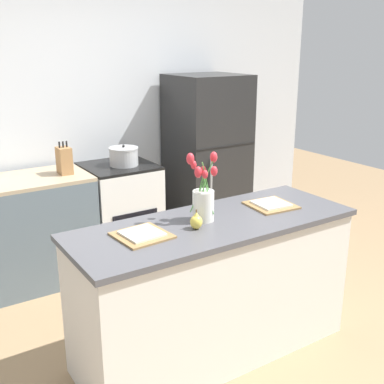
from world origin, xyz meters
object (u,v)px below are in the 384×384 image
at_px(stove_range, 121,213).
at_px(plate_setting_right, 271,205).
at_px(plate_setting_left, 142,235).
at_px(flower_vase, 203,199).
at_px(cooking_pot, 124,156).
at_px(pear_figurine, 196,221).
at_px(knife_block, 64,160).
at_px(refrigerator, 207,160).

height_order(stove_range, plate_setting_right, plate_setting_right).
bearing_deg(plate_setting_left, flower_vase, 3.15).
distance_m(flower_vase, cooking_pot, 1.52).
distance_m(plate_setting_right, cooking_pot, 1.57).
height_order(stove_range, pear_figurine, pear_figurine).
bearing_deg(plate_setting_right, pear_figurine, -173.88).
bearing_deg(flower_vase, cooking_pot, 83.00).
relative_size(flower_vase, knife_block, 1.58).
xyz_separation_m(flower_vase, knife_block, (-0.34, 1.51, -0.03)).
xyz_separation_m(stove_range, plate_setting_left, (-0.58, -1.57, 0.46)).
bearing_deg(knife_block, plate_setting_right, -60.43).
xyz_separation_m(refrigerator, knife_block, (-1.44, -0.04, 0.19)).
bearing_deg(pear_figurine, plate_setting_right, 6.12).
distance_m(flower_vase, plate_setting_right, 0.54).
bearing_deg(pear_figurine, stove_range, 80.99).
relative_size(refrigerator, cooking_pot, 6.46).
distance_m(pear_figurine, cooking_pot, 1.63).
xyz_separation_m(pear_figurine, plate_setting_left, (-0.32, 0.07, -0.04)).
bearing_deg(cooking_pot, knife_block, 179.25).
bearing_deg(pear_figurine, cooking_pot, 79.55).
bearing_deg(cooking_pot, plate_setting_left, -111.81).
height_order(flower_vase, knife_block, flower_vase).
bearing_deg(refrigerator, flower_vase, -125.37).
bearing_deg(cooking_pot, refrigerator, 2.78).
relative_size(flower_vase, plate_setting_right, 1.40).
relative_size(stove_range, cooking_pot, 3.55).
distance_m(plate_setting_left, plate_setting_right, 0.96).
relative_size(stove_range, pear_figurine, 7.71).
distance_m(cooking_pot, knife_block, 0.53).
height_order(flower_vase, pear_figurine, flower_vase).
bearing_deg(refrigerator, cooking_pot, -177.22).
bearing_deg(cooking_pot, flower_vase, -97.00).
height_order(pear_figurine, cooking_pot, cooking_pot).
bearing_deg(stove_range, knife_block, -175.74).
bearing_deg(flower_vase, stove_range, 84.45).
distance_m(stove_range, plate_setting_right, 1.68).
distance_m(plate_setting_left, cooking_pot, 1.65).
relative_size(plate_setting_right, cooking_pot, 1.19).
relative_size(stove_range, plate_setting_right, 2.99).
xyz_separation_m(refrigerator, pear_figurine, (-1.21, -1.64, 0.13)).
relative_size(flower_vase, plate_setting_left, 1.40).
xyz_separation_m(plate_setting_left, knife_block, (0.08, 1.54, 0.10)).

